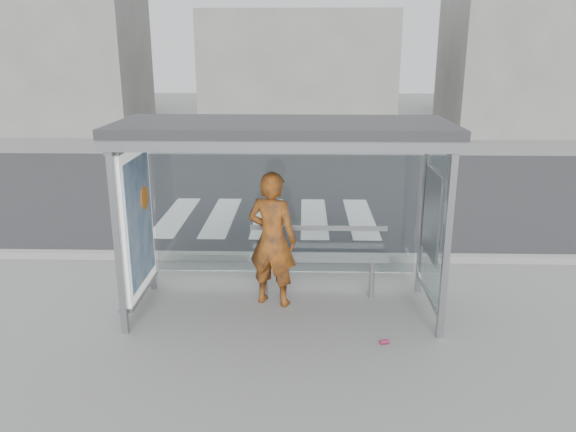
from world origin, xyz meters
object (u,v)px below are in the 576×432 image
Objects in this scene: bench at (319,257)px; soda_can at (384,342)px; bus_shelter at (255,170)px; person at (272,239)px.

bench is 18.29× the size of soda_can.
person is (0.21, 0.19, -1.02)m from bus_shelter.
person is 0.78m from bench.
bus_shelter reaches higher than bench.
bus_shelter is at bearing 60.48° from person.
person is 2.06m from soda_can.
person is 0.96× the size of bench.
bench is at bearing 119.59° from soda_can.
soda_can is (1.44, -1.14, -0.93)m from person.
bench is (0.65, 0.25, -0.36)m from person.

